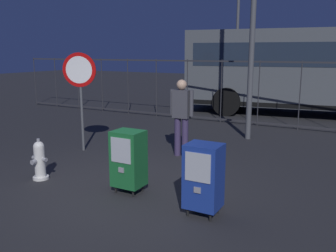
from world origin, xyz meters
TOP-DOWN VIEW (x-y plane):
  - ground_plane at (0.00, 0.00)m, footprint 60.00×60.00m
  - fire_hydrant at (-1.54, -0.20)m, footprint 0.33×0.31m
  - newspaper_box_primary at (0.21, 0.04)m, footprint 0.48×0.42m
  - newspaper_box_secondary at (1.59, -0.16)m, footprint 0.48×0.42m
  - stop_sign at (-2.18, 1.65)m, footprint 0.71×0.31m
  - pedestrian at (0.02, 2.33)m, footprint 0.55×0.22m
  - fence_barrier at (0.00, 6.42)m, footprint 18.03×0.04m
  - street_light_far_left at (-2.14, 12.61)m, footprint 0.32×0.32m

SIDE VIEW (x-z plane):
  - ground_plane at x=0.00m, z-range 0.00..0.00m
  - fire_hydrant at x=-1.54m, z-range -0.02..0.72m
  - newspaper_box_primary at x=0.21m, z-range 0.06..1.08m
  - newspaper_box_secondary at x=1.59m, z-range 0.06..1.08m
  - pedestrian at x=0.02m, z-range 0.11..1.78m
  - fence_barrier at x=0.00m, z-range 0.02..2.02m
  - stop_sign at x=-2.18m, z-range 0.49..2.72m
  - street_light_far_left at x=-2.14m, z-range 0.56..7.52m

